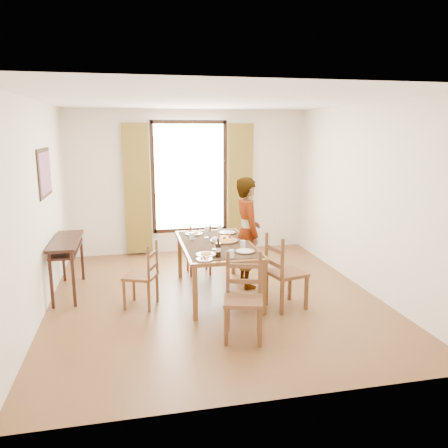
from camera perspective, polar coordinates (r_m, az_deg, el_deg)
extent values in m
plane|color=#4B2417|center=(6.29, -1.30, -9.47)|extent=(5.00, 5.00, 0.00)
cube|color=silver|center=(8.38, -4.56, 5.47)|extent=(4.50, 0.10, 2.70)
cube|color=silver|center=(3.56, 6.16, -3.70)|extent=(4.50, 0.10, 2.70)
cube|color=silver|center=(5.95, -23.20, 1.79)|extent=(0.10, 5.00, 2.70)
cube|color=silver|center=(6.72, 17.88, 3.27)|extent=(0.10, 5.00, 2.70)
cube|color=white|center=(5.87, -1.43, 16.07)|extent=(4.50, 5.00, 0.04)
cube|color=white|center=(8.34, -4.55, 6.13)|extent=(1.30, 0.04, 2.00)
cube|color=brown|center=(8.23, -11.27, 4.46)|extent=(0.48, 0.10, 2.40)
cube|color=brown|center=(8.49, 2.13, 4.91)|extent=(0.48, 0.10, 2.40)
cube|color=black|center=(6.48, -22.40, 6.21)|extent=(0.02, 0.86, 0.66)
cube|color=#DA4F28|center=(6.48, -22.32, 6.21)|extent=(0.01, 0.76, 0.56)
cube|color=black|center=(6.60, -19.95, -2.07)|extent=(0.38, 1.20, 0.04)
cube|color=black|center=(6.63, -19.88, -3.08)|extent=(0.34, 1.10, 0.03)
cube|color=black|center=(6.21, -21.64, -6.93)|extent=(0.04, 0.04, 0.76)
cube|color=black|center=(7.25, -20.26, -4.13)|extent=(0.04, 0.04, 0.76)
cube|color=black|center=(6.17, -19.06, -6.86)|extent=(0.04, 0.04, 0.76)
cube|color=black|center=(7.21, -18.05, -4.06)|extent=(0.04, 0.04, 0.76)
cube|color=brown|center=(6.18, -0.95, -2.79)|extent=(1.00, 1.80, 0.05)
cube|color=black|center=(6.17, -0.95, -2.54)|extent=(0.92, 1.65, 0.01)
cube|color=brown|center=(5.44, -3.81, -9.09)|extent=(0.06, 0.06, 0.70)
cube|color=brown|center=(7.02, -5.80, -4.20)|extent=(0.06, 0.06, 0.70)
cube|color=brown|center=(5.62, 5.18, -8.39)|extent=(0.06, 0.06, 0.70)
cube|color=brown|center=(7.16, 1.21, -3.81)|extent=(0.06, 0.06, 0.70)
cube|color=brown|center=(5.94, -10.86, -6.70)|extent=(0.51, 0.51, 0.04)
cube|color=brown|center=(6.22, -11.70, -7.93)|extent=(0.04, 0.04, 0.42)
cube|color=brown|center=(6.11, -8.73, -8.19)|extent=(0.04, 0.04, 0.42)
cube|color=brown|center=(5.93, -12.90, -9.00)|extent=(0.04, 0.04, 0.42)
cube|color=brown|center=(5.81, -9.80, -9.31)|extent=(0.04, 0.04, 0.42)
cube|color=brown|center=(5.97, -8.78, -4.19)|extent=(0.03, 0.03, 0.47)
cube|color=brown|center=(5.66, -9.87, -5.12)|extent=(0.03, 0.03, 0.47)
cube|color=brown|center=(5.84, -9.28, -5.52)|extent=(0.15, 0.32, 0.05)
cube|color=brown|center=(5.79, -9.34, -3.94)|extent=(0.15, 0.32, 0.05)
cube|color=brown|center=(7.19, -3.34, -3.38)|extent=(0.38, 0.38, 0.04)
cube|color=brown|center=(7.42, -2.34, -4.46)|extent=(0.04, 0.04, 0.40)
cube|color=brown|center=(7.12, -1.82, -5.17)|extent=(0.04, 0.04, 0.40)
cube|color=brown|center=(7.37, -4.77, -4.62)|extent=(0.04, 0.04, 0.40)
cube|color=brown|center=(7.07, -4.35, -5.35)|extent=(0.04, 0.04, 0.40)
cube|color=brown|center=(7.00, -1.83, -1.92)|extent=(0.03, 0.03, 0.44)
cube|color=brown|center=(6.94, -4.39, -2.07)|extent=(0.03, 0.03, 0.44)
cube|color=brown|center=(6.99, -3.10, -2.70)|extent=(0.32, 0.03, 0.04)
cube|color=brown|center=(6.95, -3.11, -1.43)|extent=(0.32, 0.03, 0.04)
cube|color=brown|center=(4.95, 2.54, -9.91)|extent=(0.53, 0.53, 0.04)
cube|color=brown|center=(4.88, 0.27, -13.19)|extent=(0.04, 0.04, 0.46)
cube|color=brown|center=(5.21, 0.48, -11.46)|extent=(0.04, 0.04, 0.46)
cube|color=brown|center=(4.88, 4.70, -13.25)|extent=(0.04, 0.04, 0.46)
cube|color=brown|center=(5.21, 4.61, -11.52)|extent=(0.04, 0.04, 0.46)
cube|color=brown|center=(5.05, 0.50, -6.37)|extent=(0.04, 0.04, 0.51)
cube|color=brown|center=(5.05, 4.70, -6.42)|extent=(0.04, 0.04, 0.51)
cube|color=brown|center=(5.08, 2.59, -7.49)|extent=(0.36, 0.12, 0.05)
cube|color=brown|center=(5.02, 2.61, -5.51)|extent=(0.36, 0.12, 0.05)
cube|color=brown|center=(5.84, 8.17, -6.37)|extent=(0.54, 0.54, 0.04)
cube|color=brown|center=(5.88, 10.70, -8.78)|extent=(0.04, 0.04, 0.48)
cube|color=brown|center=(5.68, 7.57, -9.47)|extent=(0.04, 0.04, 0.48)
cube|color=brown|center=(6.17, 8.58, -7.70)|extent=(0.04, 0.04, 0.48)
cube|color=brown|center=(5.97, 5.54, -8.30)|extent=(0.04, 0.04, 0.48)
cube|color=brown|center=(5.51, 7.63, -4.63)|extent=(0.04, 0.04, 0.53)
cube|color=brown|center=(5.81, 5.55, -3.67)|extent=(0.04, 0.04, 0.53)
cube|color=brown|center=(5.69, 6.53, -5.16)|extent=(0.12, 0.38, 0.05)
cube|color=brown|center=(5.64, 6.58, -3.31)|extent=(0.12, 0.38, 0.05)
imported|color=gray|center=(6.51, 3.05, -1.12)|extent=(0.63, 0.44, 1.65)
cylinder|color=silver|center=(5.92, 2.51, -2.65)|extent=(0.07, 0.07, 0.10)
cylinder|color=silver|center=(6.39, -4.25, -1.57)|extent=(0.07, 0.07, 0.10)
cylinder|color=silver|center=(5.47, 0.97, -3.91)|extent=(0.07, 0.07, 0.10)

